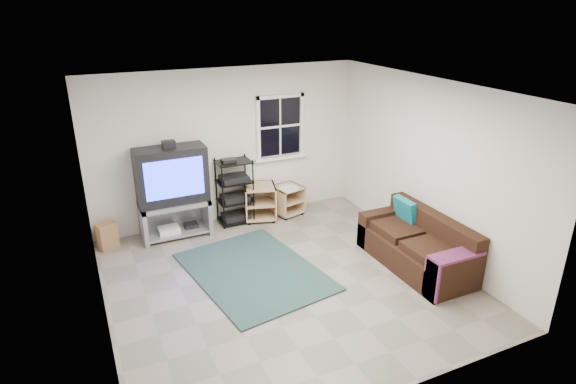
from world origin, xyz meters
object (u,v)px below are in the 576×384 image
av_rack (235,195)px  side_table_left (260,200)px  side_table_right (287,198)px  sofa (418,247)px  tv_unit (172,185)px

av_rack → side_table_left: (0.44, -0.01, -0.17)m
side_table_left → av_rack: bearing=178.2°
side_table_right → sofa: bearing=-68.9°
tv_unit → sofa: size_ratio=0.88×
tv_unit → side_table_left: (1.49, 0.05, -0.55)m
side_table_right → tv_unit: bearing=-179.4°
av_rack → side_table_right: bearing=-2.7°
av_rack → side_table_left: 0.47m
tv_unit → av_rack: bearing=3.5°
side_table_right → sofa: sofa is taller
sofa → side_table_right: bearing=111.1°
side_table_right → side_table_left: bearing=176.5°
tv_unit → side_table_right: bearing=0.6°
av_rack → sofa: (1.89, -2.49, -0.20)m
av_rack → sofa: bearing=-52.8°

